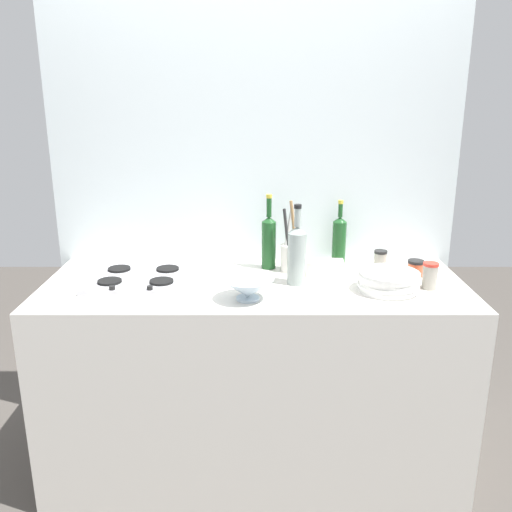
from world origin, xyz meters
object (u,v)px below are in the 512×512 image
at_px(wine_bottle_mid_right, 270,241).
at_px(wine_bottle_leftmost, 341,240).
at_px(mixing_bowl, 249,288).
at_px(condiment_jar_rear, 432,276).
at_px(condiment_jar_spare, 382,260).
at_px(butter_dish, 326,268).
at_px(stovetop_hob, 141,278).
at_px(utensil_crock, 292,254).
at_px(plate_stack, 390,281).
at_px(condiment_jar_front, 417,268).
at_px(wine_bottle_mid_left, 298,254).

bearing_deg(wine_bottle_mid_right, wine_bottle_leftmost, 11.27).
xyz_separation_m(mixing_bowl, condiment_jar_rear, (0.75, 0.13, 0.01)).
bearing_deg(condiment_jar_spare, butter_dish, -164.83).
xyz_separation_m(wine_bottle_leftmost, mixing_bowl, (-0.42, -0.47, -0.07)).
xyz_separation_m(stovetop_hob, butter_dish, (0.81, 0.08, 0.02)).
height_order(wine_bottle_leftmost, utensil_crock, utensil_crock).
height_order(plate_stack, utensil_crock, utensil_crock).
height_order(mixing_bowl, utensil_crock, utensil_crock).
xyz_separation_m(plate_stack, butter_dish, (-0.24, 0.20, -0.01)).
distance_m(wine_bottle_leftmost, condiment_jar_rear, 0.48).
distance_m(stovetop_hob, condiment_jar_front, 1.21).
bearing_deg(condiment_jar_front, utensil_crock, 172.43).
height_order(wine_bottle_mid_right, condiment_jar_front, wine_bottle_mid_right).
bearing_deg(mixing_bowl, wine_bottle_mid_left, 42.87).
distance_m(stovetop_hob, butter_dish, 0.81).
bearing_deg(condiment_jar_spare, mixing_bowl, -148.49).
relative_size(stovetop_hob, butter_dish, 2.62).
bearing_deg(wine_bottle_mid_right, stovetop_hob, -161.63).
relative_size(stovetop_hob, wine_bottle_mid_right, 1.25).
xyz_separation_m(plate_stack, condiment_jar_rear, (0.18, 0.03, 0.02)).
distance_m(condiment_jar_front, condiment_jar_spare, 0.16).
height_order(stovetop_hob, plate_stack, plate_stack).
height_order(wine_bottle_leftmost, wine_bottle_mid_right, wine_bottle_mid_right).
xyz_separation_m(plate_stack, mixing_bowl, (-0.57, -0.10, 0.01)).
xyz_separation_m(stovetop_hob, plate_stack, (1.04, -0.12, 0.03)).
bearing_deg(utensil_crock, condiment_jar_front, -7.57).
bearing_deg(condiment_jar_front, mixing_bowl, -158.62).
bearing_deg(condiment_jar_spare, utensil_crock, -179.37).
height_order(mixing_bowl, condiment_jar_rear, condiment_jar_rear).
xyz_separation_m(condiment_jar_front, condiment_jar_spare, (-0.14, 0.08, 0.01)).
distance_m(mixing_bowl, condiment_jar_front, 0.79).
relative_size(stovetop_hob, condiment_jar_rear, 3.86).
bearing_deg(utensil_crock, condiment_jar_spare, 0.63).
relative_size(wine_bottle_mid_right, condiment_jar_spare, 3.65).
bearing_deg(condiment_jar_rear, condiment_jar_spare, 122.58).
bearing_deg(wine_bottle_mid_left, condiment_jar_front, 10.63).
relative_size(wine_bottle_mid_left, wine_bottle_mid_right, 0.99).
xyz_separation_m(butter_dish, utensil_crock, (-0.15, 0.07, 0.04)).
distance_m(plate_stack, wine_bottle_mid_left, 0.39).
xyz_separation_m(wine_bottle_mid_left, condiment_jar_front, (0.54, 0.10, -0.10)).
bearing_deg(condiment_jar_rear, utensil_crock, 157.30).
bearing_deg(mixing_bowl, wine_bottle_mid_right, 77.36).
relative_size(utensil_crock, condiment_jar_spare, 3.45).
distance_m(plate_stack, wine_bottle_mid_right, 0.58).
distance_m(wine_bottle_leftmost, butter_dish, 0.21).
height_order(wine_bottle_mid_right, condiment_jar_rear, wine_bottle_mid_right).
relative_size(mixing_bowl, utensil_crock, 0.63).
height_order(plate_stack, butter_dish, plate_stack).
bearing_deg(wine_bottle_leftmost, butter_dish, -116.19).
bearing_deg(wine_bottle_leftmost, mixing_bowl, -132.02).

